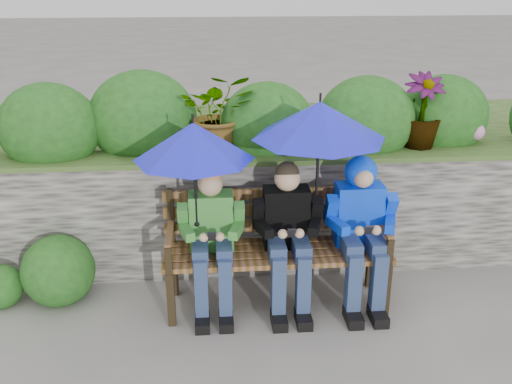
{
  "coord_description": "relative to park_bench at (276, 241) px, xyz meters",
  "views": [
    {
      "loc": [
        -0.31,
        -3.69,
        2.43
      ],
      "look_at": [
        0.0,
        0.1,
        0.95
      ],
      "focal_mm": 40.0,
      "sensor_mm": 36.0,
      "label": 1
    }
  ],
  "objects": [
    {
      "name": "umbrella_left",
      "position": [
        -0.59,
        -0.07,
        0.82
      ],
      "size": [
        0.85,
        0.85,
        0.84
      ],
      "color": "#191EE3",
      "rests_on": "ground"
    },
    {
      "name": "umbrella_right",
      "position": [
        0.29,
        -0.02,
        0.94
      ],
      "size": [
        0.97,
        0.97,
        0.94
      ],
      "color": "#191EE3",
      "rests_on": "ground"
    },
    {
      "name": "ground",
      "position": [
        -0.16,
        -0.19,
        -0.51
      ],
      "size": [
        60.0,
        60.0,
        0.0
      ],
      "primitive_type": "plane",
      "color": "slate",
      "rests_on": "ground"
    },
    {
      "name": "boy_right",
      "position": [
        0.63,
        -0.07,
        0.18
      ],
      "size": [
        0.53,
        0.64,
        1.16
      ],
      "color": "#0212DD",
      "rests_on": "ground"
    },
    {
      "name": "boy_left",
      "position": [
        -0.49,
        -0.08,
        0.11
      ],
      "size": [
        0.49,
        0.57,
        1.1
      ],
      "color": "#32882D",
      "rests_on": "ground"
    },
    {
      "name": "garden_backdrop",
      "position": [
        -0.16,
        1.42,
        0.08
      ],
      "size": [
        8.0,
        2.88,
        1.73
      ],
      "color": "#393532",
      "rests_on": "ground"
    },
    {
      "name": "boy_middle",
      "position": [
        0.08,
        -0.08,
        0.12
      ],
      "size": [
        0.51,
        0.59,
        1.14
      ],
      "color": "black",
      "rests_on": "ground"
    },
    {
      "name": "park_bench",
      "position": [
        0.0,
        0.0,
        0.0
      ],
      "size": [
        1.7,
        0.5,
        0.9
      ],
      "color": "black",
      "rests_on": "ground"
    }
  ]
}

